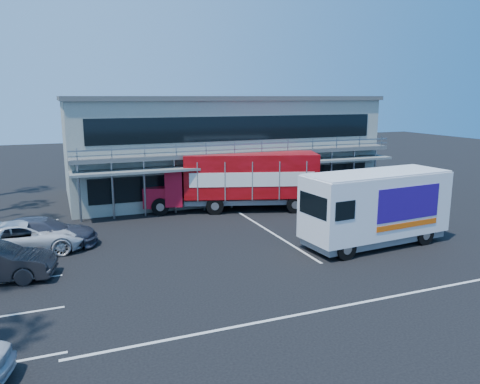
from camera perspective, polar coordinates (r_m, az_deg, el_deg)
name	(u,v)px	position (r m, az deg, el deg)	size (l,w,h in m)	color
ground	(262,255)	(22.07, 2.71, -7.70)	(120.00, 120.00, 0.00)	black
building	(218,145)	(36.02, -2.75, 5.80)	(22.40, 12.00, 7.30)	gray
red_truck	(239,179)	(30.22, -0.16, 1.60)	(11.26, 5.73, 3.71)	#A40D22
white_van	(375,207)	(23.98, 16.19, -1.73)	(7.70, 3.19, 3.67)	white
parked_car_c	(24,238)	(24.29, -24.87, -5.09)	(2.54, 5.51, 1.53)	silver
parked_car_d	(43,233)	(24.82, -22.92, -4.64)	(2.08, 5.12, 1.49)	#313542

